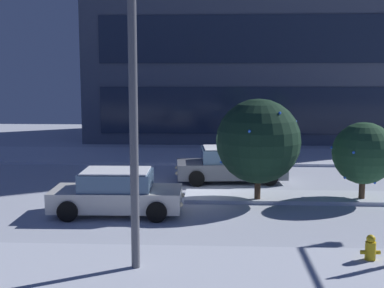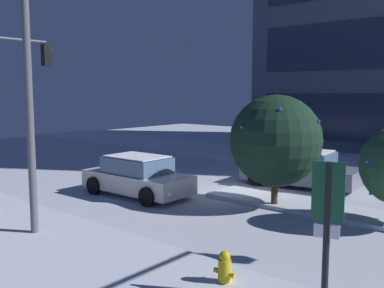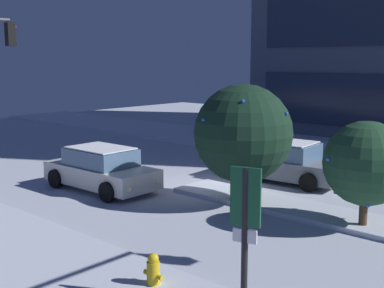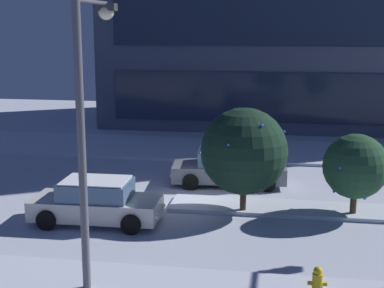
# 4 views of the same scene
# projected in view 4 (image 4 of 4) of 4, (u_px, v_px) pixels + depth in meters

# --- Properties ---
(ground) EXTENTS (52.00, 52.00, 0.00)m
(ground) POSITION_uv_depth(u_px,v_px,m) (196.00, 202.00, 21.81)
(ground) COLOR silver
(curb_strip_far) EXTENTS (52.00, 5.20, 0.14)m
(curb_strip_far) POSITION_uv_depth(u_px,v_px,m) (222.00, 150.00, 30.28)
(curb_strip_far) COLOR silver
(curb_strip_far) RESTS_ON ground
(median_strip) EXTENTS (9.00, 1.80, 0.14)m
(median_strip) POSITION_uv_depth(u_px,v_px,m) (295.00, 209.00, 20.79)
(median_strip) COLOR silver
(median_strip) RESTS_ON ground
(car_near) EXTENTS (4.41, 2.10, 1.49)m
(car_near) POSITION_uv_depth(u_px,v_px,m) (96.00, 202.00, 19.48)
(car_near) COLOR silver
(car_near) RESTS_ON ground
(car_far) EXTENTS (4.86, 2.44, 1.49)m
(car_far) POSITION_uv_depth(u_px,v_px,m) (229.00, 168.00, 24.04)
(car_far) COLOR slate
(car_far) RESTS_ON ground
(street_lamp_arched) EXTENTS (0.60, 3.24, 7.30)m
(street_lamp_arched) POSITION_uv_depth(u_px,v_px,m) (90.00, 98.00, 14.45)
(street_lamp_arched) COLOR #565960
(street_lamp_arched) RESTS_ON ground
(fire_hydrant) EXTENTS (0.48, 0.26, 0.78)m
(fire_hydrant) POSITION_uv_depth(u_px,v_px,m) (317.00, 282.00, 14.31)
(fire_hydrant) COLOR gold
(fire_hydrant) RESTS_ON ground
(decorated_tree_median) EXTENTS (2.27, 2.24, 2.93)m
(decorated_tree_median) POSITION_uv_depth(u_px,v_px,m) (356.00, 166.00, 19.81)
(decorated_tree_median) COLOR #473323
(decorated_tree_median) RESTS_ON ground
(decorated_tree_left_of_median) EXTENTS (3.03, 3.03, 3.77)m
(decorated_tree_left_of_median) POSITION_uv_depth(u_px,v_px,m) (244.00, 151.00, 20.07)
(decorated_tree_left_of_median) COLOR #473323
(decorated_tree_left_of_median) RESTS_ON ground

